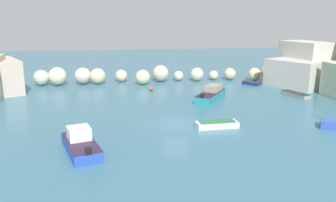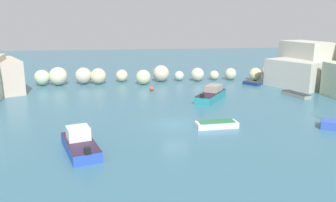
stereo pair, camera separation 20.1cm
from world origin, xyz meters
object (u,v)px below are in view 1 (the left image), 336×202
object	(u,v)px
moored_boat_2	(217,124)
moored_boat_4	(295,94)
moored_boat_0	(81,144)
moored_boat_1	(211,94)
moored_boat_5	(251,83)
channel_buoy	(151,89)

from	to	relation	value
moored_boat_2	moored_boat_4	bearing A→B (deg)	-143.95
moored_boat_0	moored_boat_1	world-z (taller)	moored_boat_0
moored_boat_0	moored_boat_5	size ratio (longest dim) A/B	2.15
moored_boat_1	moored_boat_4	size ratio (longest dim) A/B	1.46
moored_boat_1	moored_boat_5	size ratio (longest dim) A/B	2.25
moored_boat_1	moored_boat_4	bearing A→B (deg)	-54.23
moored_boat_0	moored_boat_2	distance (m)	12.73
channel_buoy	moored_boat_1	distance (m)	9.47
moored_boat_1	moored_boat_5	distance (m)	12.33
moored_boat_1	moored_boat_2	distance (m)	11.17
moored_boat_0	channel_buoy	bearing A→B (deg)	-36.23
moored_boat_2	moored_boat_5	bearing A→B (deg)	-122.44
moored_boat_2	moored_boat_4	distance (m)	17.76
channel_buoy	moored_boat_5	world-z (taller)	channel_buoy
channel_buoy	moored_boat_0	xyz separation A→B (m)	(-7.47, -21.66, 0.33)
moored_boat_4	moored_boat_5	distance (m)	8.87
moored_boat_0	moored_boat_2	bearing A→B (deg)	-87.71
channel_buoy	moored_boat_0	size ratio (longest dim) A/B	0.10
moored_boat_1	moored_boat_5	world-z (taller)	moored_boat_1
moored_boat_4	moored_boat_0	bearing A→B (deg)	104.94
channel_buoy	moored_boat_2	xyz separation A→B (m)	(4.53, -17.41, 0.01)
moored_boat_0	moored_boat_2	xyz separation A→B (m)	(12.00, 4.25, -0.32)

